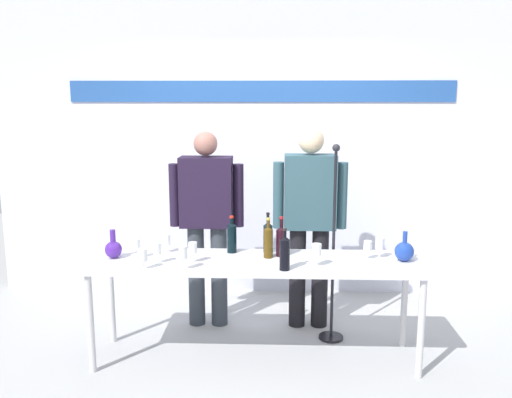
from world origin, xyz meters
TOP-DOWN VIEW (x-y plane):
  - ground_plane at (0.00, 0.00)m, footprint 10.00×10.00m
  - back_wall at (0.00, 1.49)m, footprint 5.26×0.11m
  - display_table at (0.00, 0.00)m, footprint 2.45×0.59m
  - decanter_blue_left at (-1.05, 0.02)m, footprint 0.13×0.13m
  - decanter_blue_right at (1.08, 0.02)m, footprint 0.14×0.14m
  - presenter_left at (-0.43, 0.62)m, footprint 0.63×0.22m
  - presenter_right at (0.43, 0.62)m, footprint 0.62×0.22m
  - wine_bottle_0 at (-0.19, 0.19)m, footprint 0.07×0.07m
  - wine_bottle_1 at (0.09, 0.07)m, footprint 0.07×0.07m
  - wine_bottle_2 at (0.21, -0.22)m, footprint 0.07×0.07m
  - wine_bottle_3 at (0.19, 0.11)m, footprint 0.07×0.07m
  - wine_bottle_4 at (0.09, 0.20)m, footprint 0.07×0.07m
  - wine_glass_left_0 at (-0.70, -0.10)m, footprint 0.06×0.06m
  - wine_glass_left_1 at (-0.77, -0.24)m, footprint 0.06×0.06m
  - wine_glass_left_2 at (-0.45, -0.07)m, footprint 0.06×0.06m
  - wine_glass_left_3 at (-0.69, 0.17)m, footprint 0.06×0.06m
  - wine_glass_left_4 at (-0.88, 0.01)m, footprint 0.06×0.06m
  - wine_glass_left_5 at (-0.49, -0.24)m, footprint 0.06×0.06m
  - wine_glass_right_0 at (0.44, -0.13)m, footprint 0.07×0.07m
  - wine_glass_right_1 at (0.82, 0.04)m, footprint 0.06×0.06m
  - wine_glass_right_2 at (0.92, 0.09)m, footprint 0.07×0.07m
  - microphone_stand at (0.61, 0.36)m, footprint 0.20×0.20m

SIDE VIEW (x-z plane):
  - ground_plane at x=0.00m, z-range 0.00..0.00m
  - microphone_stand at x=0.61m, z-range -0.26..1.34m
  - display_table at x=0.00m, z-range 0.32..1.10m
  - decanter_blue_left at x=-1.05m, z-range 0.74..0.95m
  - decanter_blue_right at x=1.08m, z-range 0.74..0.96m
  - wine_glass_left_3 at x=-0.69m, z-range 0.80..0.94m
  - wine_glass_left_1 at x=-0.77m, z-range 0.80..0.95m
  - wine_glass_right_1 at x=0.82m, z-range 0.80..0.95m
  - wine_glass_left_4 at x=-0.88m, z-range 0.81..0.95m
  - wine_glass_left_0 at x=-0.70m, z-range 0.80..0.96m
  - wine_glass_left_2 at x=-0.45m, z-range 0.81..0.95m
  - wine_glass_right_2 at x=0.92m, z-range 0.81..0.96m
  - wine_glass_right_0 at x=0.44m, z-range 0.81..0.97m
  - wine_glass_left_5 at x=-0.49m, z-range 0.81..0.98m
  - wine_bottle_3 at x=0.19m, z-range 0.75..1.05m
  - wine_bottle_0 at x=-0.19m, z-range 0.76..1.05m
  - wine_bottle_2 at x=0.21m, z-range 0.75..1.05m
  - wine_bottle_4 at x=0.09m, z-range 0.75..1.06m
  - wine_bottle_1 at x=0.09m, z-range 0.75..1.05m
  - presenter_left at x=-0.43m, z-range 0.13..1.80m
  - presenter_right at x=0.43m, z-range 0.13..1.83m
  - back_wall at x=0.00m, z-range 0.00..3.00m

